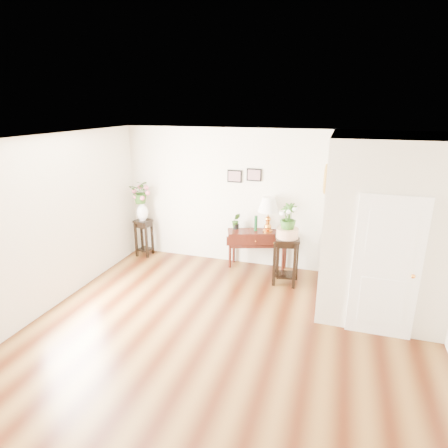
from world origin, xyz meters
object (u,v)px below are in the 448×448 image
at_px(console_table, 258,250).
at_px(plant_stand_a, 144,238).
at_px(table_lamp, 268,215).
at_px(plant_stand_b, 286,260).

xyz_separation_m(console_table, plant_stand_a, (-2.55, -0.07, 0.01)).
bearing_deg(table_lamp, plant_stand_b, -47.36).
height_order(console_table, table_lamp, table_lamp).
bearing_deg(console_table, plant_stand_b, -55.82).
bearing_deg(console_table, plant_stand_a, 163.20).
distance_m(console_table, table_lamp, 0.78).
bearing_deg(table_lamp, plant_stand_a, -178.55).
xyz_separation_m(plant_stand_a, plant_stand_b, (3.20, -0.43, 0.04)).
xyz_separation_m(table_lamp, plant_stand_b, (0.46, -0.50, -0.70)).
bearing_deg(table_lamp, console_table, 180.00).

